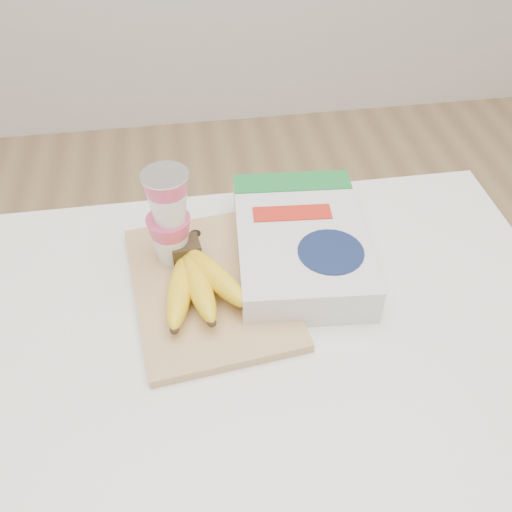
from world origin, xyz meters
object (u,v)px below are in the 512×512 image
Objects in this scene: table at (245,456)px; bananas at (197,281)px; cutting_board at (210,286)px; yogurt_stack at (169,215)px; cereal_box at (300,243)px.

bananas is at bearing 126.74° from table.
table is at bearing -74.70° from cutting_board.
cutting_board is 1.67× the size of bananas.
bananas is at bearing -68.54° from yogurt_stack.
cereal_box is at bearing 50.84° from table.
yogurt_stack is at bearing 119.44° from table.
table is 6.09× the size of yogurt_stack.
cereal_box reaches higher than table.
cutting_board is 0.13m from yogurt_stack.
yogurt_stack is (-0.03, 0.09, 0.07)m from bananas.
yogurt_stack is at bearing -179.30° from cereal_box.
cereal_box is (0.18, 0.07, -0.01)m from bananas.
cutting_board is (-0.04, 0.10, 0.41)m from table.
yogurt_stack reaches higher than cereal_box.
table is at bearing -60.56° from yogurt_stack.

